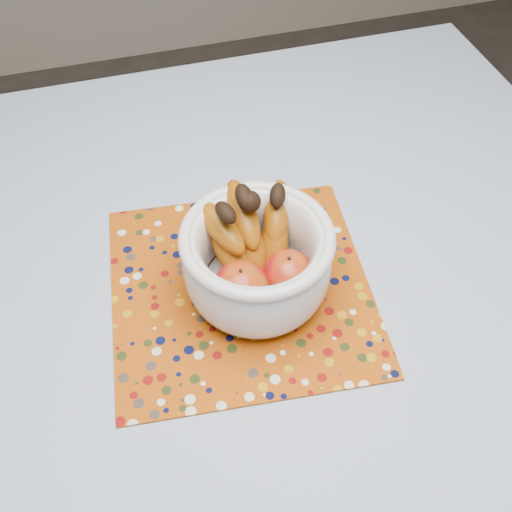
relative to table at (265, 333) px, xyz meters
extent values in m
plane|color=#2D2826|center=(0.00, 0.00, -0.67)|extent=(4.00, 4.00, 0.00)
cube|color=brown|center=(0.00, 0.00, 0.06)|extent=(1.20, 1.20, 0.04)
cylinder|color=brown|center=(0.53, 0.53, -0.32)|extent=(0.06, 0.06, 0.71)
cube|color=slate|center=(0.00, 0.00, 0.08)|extent=(1.32, 1.32, 0.01)
cube|color=#973E08|center=(-0.03, 0.04, 0.09)|extent=(0.43, 0.43, 0.00)
cylinder|color=silver|center=(-0.01, 0.02, 0.10)|extent=(0.11, 0.11, 0.01)
cylinder|color=silver|center=(-0.01, 0.02, 0.11)|extent=(0.16, 0.16, 0.01)
torus|color=silver|center=(-0.01, 0.02, 0.21)|extent=(0.22, 0.22, 0.02)
ellipsoid|color=maroon|center=(-0.04, -0.01, 0.15)|extent=(0.08, 0.08, 0.07)
ellipsoid|color=maroon|center=(0.03, 0.00, 0.15)|extent=(0.08, 0.08, 0.07)
sphere|color=black|center=(0.00, 0.07, 0.23)|extent=(0.03, 0.03, 0.03)
camera|label=1|loc=(-0.16, -0.50, 0.82)|focal=42.00mm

